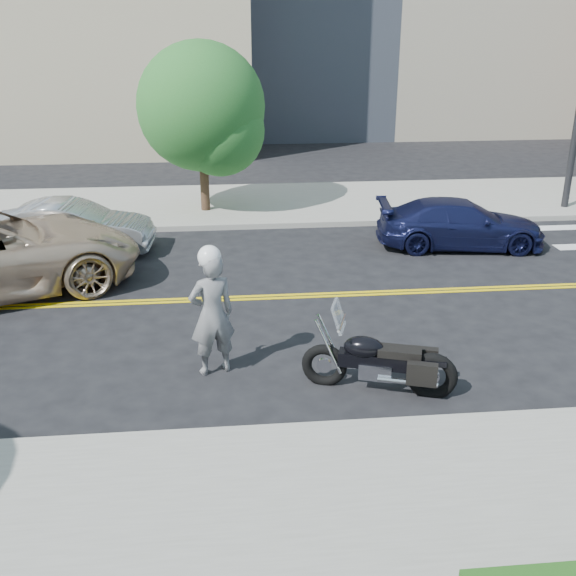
% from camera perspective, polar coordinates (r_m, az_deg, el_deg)
% --- Properties ---
extents(ground_plane, '(120.00, 120.00, 0.00)m').
position_cam_1_polar(ground_plane, '(14.07, -3.88, -0.87)').
color(ground_plane, black).
rests_on(ground_plane, ground).
extents(sidewalk_near, '(60.00, 5.00, 0.15)m').
position_cam_1_polar(sidewalk_near, '(7.63, -1.69, -22.22)').
color(sidewalk_near, '#9E9B91').
rests_on(sidewalk_near, ground_plane).
extents(sidewalk_far, '(60.00, 5.00, 0.15)m').
position_cam_1_polar(sidewalk_far, '(21.17, -4.62, 7.05)').
color(sidewalk_far, '#9E9B91').
rests_on(sidewalk_far, ground_plane).
extents(motorcyclist, '(0.87, 0.70, 2.18)m').
position_cam_1_polar(motorcyclist, '(10.77, -6.47, -1.95)').
color(motorcyclist, '#A3A3A8').
rests_on(motorcyclist, ground).
extents(motorcycle, '(2.42, 1.39, 1.41)m').
position_cam_1_polar(motorcycle, '(10.43, 7.80, -5.12)').
color(motorcycle, black).
rests_on(motorcycle, ground).
extents(parked_car_silver, '(4.01, 1.64, 1.29)m').
position_cam_1_polar(parked_car_silver, '(17.49, -17.83, 4.89)').
color(parked_car_silver, '#A2A5A9').
rests_on(parked_car_silver, ground).
extents(parked_car_blue, '(4.36, 2.16, 1.22)m').
position_cam_1_polar(parked_car_blue, '(17.67, 14.37, 5.29)').
color(parked_car_blue, '#171B46').
rests_on(parked_car_blue, ground).
extents(tree_far_a, '(3.63, 3.63, 4.96)m').
position_cam_1_polar(tree_far_a, '(19.84, -7.37, 14.97)').
color(tree_far_a, '#382619').
rests_on(tree_far_a, ground).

